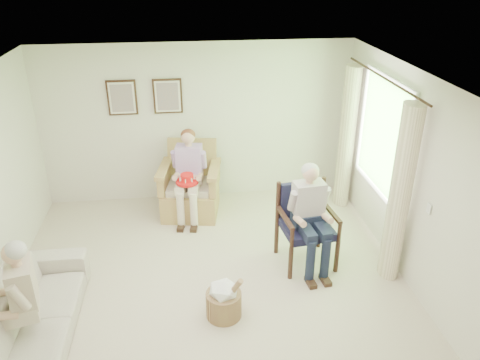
{
  "coord_description": "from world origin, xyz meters",
  "views": [
    {
      "loc": [
        -0.21,
        -4.5,
        3.8
      ],
      "look_at": [
        0.49,
        1.09,
        1.05
      ],
      "focal_mm": 35.0,
      "sensor_mm": 36.0,
      "label": 1
    }
  ],
  "objects_px": {
    "wood_armchair": "(306,221)",
    "person_dark": "(310,211)",
    "sofa": "(31,316)",
    "person_sofa": "(18,295)",
    "wicker_armchair": "(190,191)",
    "person_wicker": "(189,169)",
    "red_hat": "(187,180)",
    "hatbox": "(224,299)"
  },
  "relations": [
    {
      "from": "wood_armchair",
      "to": "sofa",
      "type": "height_order",
      "value": "wood_armchair"
    },
    {
      "from": "red_hat",
      "to": "wicker_armchair",
      "type": "bearing_deg",
      "value": 83.01
    },
    {
      "from": "person_sofa",
      "to": "hatbox",
      "type": "distance_m",
      "value": 2.15
    },
    {
      "from": "person_dark",
      "to": "hatbox",
      "type": "relative_size",
      "value": 2.35
    },
    {
      "from": "sofa",
      "to": "hatbox",
      "type": "xyz_separation_m",
      "value": [
        2.08,
        0.12,
        -0.08
      ]
    },
    {
      "from": "wicker_armchair",
      "to": "hatbox",
      "type": "bearing_deg",
      "value": -73.59
    },
    {
      "from": "person_dark",
      "to": "person_sofa",
      "type": "height_order",
      "value": "person_dark"
    },
    {
      "from": "wood_armchair",
      "to": "person_sofa",
      "type": "bearing_deg",
      "value": -165.03
    },
    {
      "from": "hatbox",
      "to": "wicker_armchair",
      "type": "bearing_deg",
      "value": 96.97
    },
    {
      "from": "person_wicker",
      "to": "red_hat",
      "type": "relative_size",
      "value": 4.12
    },
    {
      "from": "wicker_armchair",
      "to": "red_hat",
      "type": "distance_m",
      "value": 0.52
    },
    {
      "from": "wicker_armchair",
      "to": "person_dark",
      "type": "bearing_deg",
      "value": -38.52
    },
    {
      "from": "person_wicker",
      "to": "red_hat",
      "type": "xyz_separation_m",
      "value": [
        -0.04,
        -0.2,
        -0.09
      ]
    },
    {
      "from": "wood_armchair",
      "to": "hatbox",
      "type": "xyz_separation_m",
      "value": [
        -1.19,
        -1.01,
        -0.35
      ]
    },
    {
      "from": "person_sofa",
      "to": "hatbox",
      "type": "relative_size",
      "value": 2.13
    },
    {
      "from": "person_wicker",
      "to": "person_sofa",
      "type": "height_order",
      "value": "person_wicker"
    },
    {
      "from": "wicker_armchair",
      "to": "wood_armchair",
      "type": "xyz_separation_m",
      "value": [
        1.5,
        -1.48,
        0.23
      ]
    },
    {
      "from": "person_wicker",
      "to": "hatbox",
      "type": "height_order",
      "value": "person_wicker"
    },
    {
      "from": "wood_armchair",
      "to": "person_wicker",
      "type": "bearing_deg",
      "value": 131.82
    },
    {
      "from": "wicker_armchair",
      "to": "hatbox",
      "type": "xyz_separation_m",
      "value": [
        0.3,
        -2.49,
        -0.13
      ]
    },
    {
      "from": "wood_armchair",
      "to": "hatbox",
      "type": "bearing_deg",
      "value": -146.24
    },
    {
      "from": "person_dark",
      "to": "red_hat",
      "type": "bearing_deg",
      "value": 133.09
    },
    {
      "from": "person_wicker",
      "to": "red_hat",
      "type": "height_order",
      "value": "person_wicker"
    },
    {
      "from": "wood_armchair",
      "to": "person_dark",
      "type": "xyz_separation_m",
      "value": [
        -0.0,
        -0.18,
        0.26
      ]
    },
    {
      "from": "sofa",
      "to": "red_hat",
      "type": "distance_m",
      "value": 2.88
    },
    {
      "from": "person_dark",
      "to": "person_sofa",
      "type": "bearing_deg",
      "value": -167.76
    },
    {
      "from": "wood_armchair",
      "to": "hatbox",
      "type": "distance_m",
      "value": 1.6
    },
    {
      "from": "wicker_armchair",
      "to": "hatbox",
      "type": "relative_size",
      "value": 1.88
    },
    {
      "from": "person_dark",
      "to": "red_hat",
      "type": "distance_m",
      "value": 2.02
    },
    {
      "from": "person_wicker",
      "to": "person_sofa",
      "type": "xyz_separation_m",
      "value": [
        -1.77,
        -2.62,
        -0.09
      ]
    },
    {
      "from": "sofa",
      "to": "person_sofa",
      "type": "bearing_deg",
      "value": 180.0
    },
    {
      "from": "sofa",
      "to": "hatbox",
      "type": "distance_m",
      "value": 2.08
    },
    {
      "from": "red_hat",
      "to": "sofa",
      "type": "bearing_deg",
      "value": -127.45
    },
    {
      "from": "wicker_armchair",
      "to": "red_hat",
      "type": "bearing_deg",
      "value": -87.56
    },
    {
      "from": "sofa",
      "to": "red_hat",
      "type": "xyz_separation_m",
      "value": [
        1.73,
        2.26,
        0.42
      ]
    },
    {
      "from": "sofa",
      "to": "person_wicker",
      "type": "distance_m",
      "value": 3.07
    },
    {
      "from": "wicker_armchair",
      "to": "wood_armchair",
      "type": "height_order",
      "value": "wicker_armchair"
    },
    {
      "from": "wicker_armchair",
      "to": "wood_armchair",
      "type": "distance_m",
      "value": 2.12
    },
    {
      "from": "wood_armchair",
      "to": "person_dark",
      "type": "distance_m",
      "value": 0.31
    },
    {
      "from": "person_sofa",
      "to": "sofa",
      "type": "bearing_deg",
      "value": 165.59
    },
    {
      "from": "person_sofa",
      "to": "wood_armchair",
      "type": "bearing_deg",
      "value": 97.03
    },
    {
      "from": "person_dark",
      "to": "wicker_armchair",
      "type": "bearing_deg",
      "value": 125.57
    }
  ]
}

